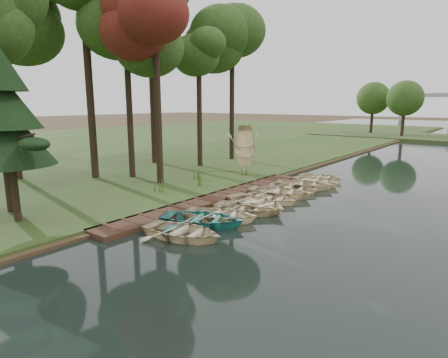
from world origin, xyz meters
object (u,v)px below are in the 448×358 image
Objects in this scene: rowboat_0 at (182,230)px; pine_tree at (7,119)px; rowboat_2 at (220,213)px; rowboat_1 at (202,217)px; boardwalk at (216,199)px; stored_rowboat at (244,168)px.

pine_tree is (-7.00, -3.52, 4.50)m from rowboat_0.
rowboat_0 is at bearing 162.13° from rowboat_2.
rowboat_2 is at bearing -31.83° from rowboat_1.
rowboat_0 is at bearing 26.71° from pine_tree.
pine_tree reaches higher than rowboat_1.
pine_tree reaches higher than boardwalk.
rowboat_2 is (-0.25, 2.83, 0.00)m from rowboat_0.
stored_rowboat is (-3.14, 7.19, 0.52)m from boardwalk.
rowboat_2 is (0.16, 1.11, -0.03)m from rowboat_1.
stored_rowboat is at bearing 14.38° from rowboat_0.
rowboat_1 is 9.54m from pine_tree.
pine_tree reaches higher than stored_rowboat.
boardwalk is 4.46× the size of rowboat_0.
pine_tree is at bearing 106.21° from rowboat_0.
stored_rowboat is at bearing 113.56° from boardwalk.
rowboat_2 is 0.47× the size of pine_tree.
rowboat_2 is 10.31m from pine_tree.
rowboat_2 is at bearing -47.44° from boardwalk.
rowboat_1 is at bearing 148.91° from rowboat_2.
rowboat_2 reaches higher than boardwalk.
stored_rowboat is at bearing 86.29° from pine_tree.
rowboat_0 is at bearing -63.45° from boardwalk.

